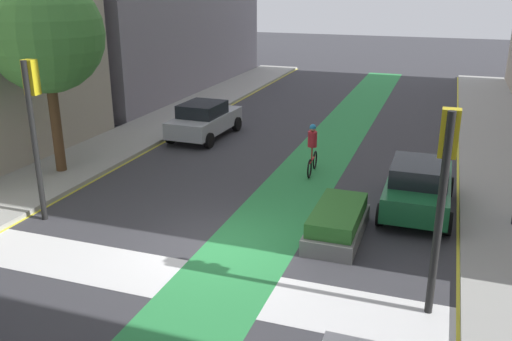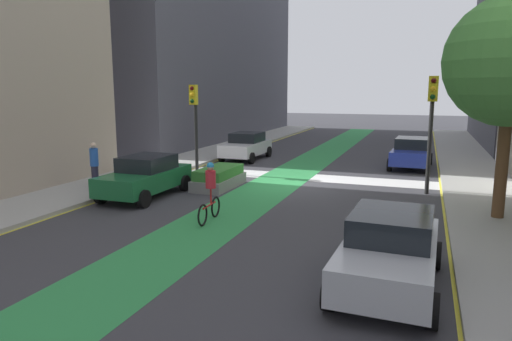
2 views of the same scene
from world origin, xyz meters
TOP-DOWN VIEW (x-y plane):
  - ground_plane at (0.00, 0.00)m, footprint 120.00×120.00m
  - bike_lane_paint at (0.85, 0.00)m, footprint 2.40×60.00m
  - crosswalk_band at (0.00, -2.00)m, footprint 12.00×1.80m
  - curb_stripe_left at (-6.00, 0.00)m, footprint 0.16×60.00m
  - curb_stripe_right at (6.00, 0.00)m, footprint 0.16×60.00m
  - traffic_signal_near_right at (5.36, -1.32)m, footprint 0.35×0.52m
  - traffic_signal_near_left at (-5.40, -0.09)m, footprint 0.35×0.52m
  - car_silver_left_far at (-4.66, 9.42)m, footprint 2.15×4.26m
  - car_green_right_far at (4.76, 4.01)m, footprint 2.02×4.20m
  - cyclist_in_lane at (0.99, 6.20)m, footprint 0.32×1.73m
  - street_tree_near at (-7.48, 3.24)m, footprint 3.89×3.89m
  - median_planter at (2.85, 1.47)m, footprint 1.33×2.96m

SIDE VIEW (x-z plane):
  - ground_plane at x=0.00m, z-range 0.00..0.00m
  - crosswalk_band at x=0.00m, z-range 0.00..0.01m
  - bike_lane_paint at x=0.85m, z-range 0.00..0.01m
  - curb_stripe_left at x=-6.00m, z-range 0.00..0.01m
  - curb_stripe_right at x=6.00m, z-range 0.00..0.01m
  - median_planter at x=2.85m, z-range -0.02..0.83m
  - car_silver_left_far at x=-4.66m, z-range 0.02..1.59m
  - car_green_right_far at x=4.76m, z-range 0.02..1.59m
  - cyclist_in_lane at x=0.99m, z-range 0.04..1.90m
  - traffic_signal_near_right at x=5.36m, z-range 0.86..5.16m
  - traffic_signal_near_left at x=-5.40m, z-range 0.91..5.48m
  - street_tree_near at x=-7.48m, z-range 1.53..8.22m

